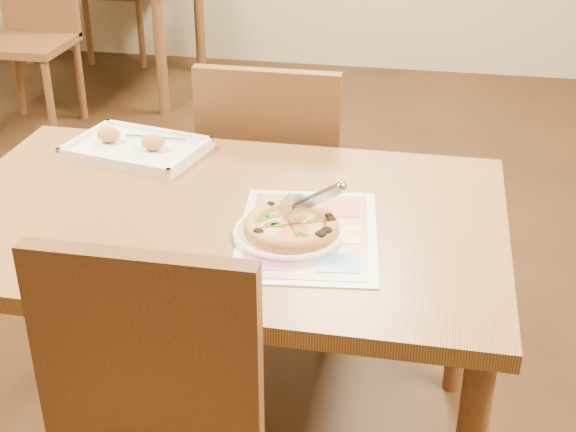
% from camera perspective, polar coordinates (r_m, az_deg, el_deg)
% --- Properties ---
extents(dining_table, '(1.30, 0.85, 0.72)m').
position_cam_1_polar(dining_table, '(1.89, -4.73, -1.95)').
color(dining_table, olive).
rests_on(dining_table, ground).
extents(chair_far, '(0.42, 0.42, 0.47)m').
position_cam_1_polar(chair_far, '(2.45, -0.99, 3.51)').
color(chair_far, brown).
rests_on(chair_far, ground).
extents(bg_chair_near, '(0.42, 0.42, 0.47)m').
position_cam_1_polar(bg_chair_near, '(4.42, -17.73, 13.34)').
color(bg_chair_near, brown).
rests_on(bg_chair_near, ground).
extents(plate, '(0.31, 0.31, 0.01)m').
position_cam_1_polar(plate, '(1.74, -0.00, -1.27)').
color(plate, white).
rests_on(plate, dining_table).
extents(pizza, '(0.21, 0.21, 0.03)m').
position_cam_1_polar(pizza, '(1.73, 0.21, -0.74)').
color(pizza, '#E49F4E').
rests_on(pizza, plate).
extents(pizza_cutter, '(0.13, 0.07, 0.08)m').
position_cam_1_polar(pizza_cutter, '(1.72, 1.63, 1.05)').
color(pizza_cutter, silver).
rests_on(pizza_cutter, pizza).
extents(appetizer_tray, '(0.39, 0.30, 0.06)m').
position_cam_1_polar(appetizer_tray, '(2.19, -10.77, 4.74)').
color(appetizer_tray, white).
rests_on(appetizer_tray, dining_table).
extents(menu, '(0.35, 0.45, 0.00)m').
position_cam_1_polar(menu, '(1.75, 1.41, -1.28)').
color(menu, silver).
rests_on(menu, dining_table).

